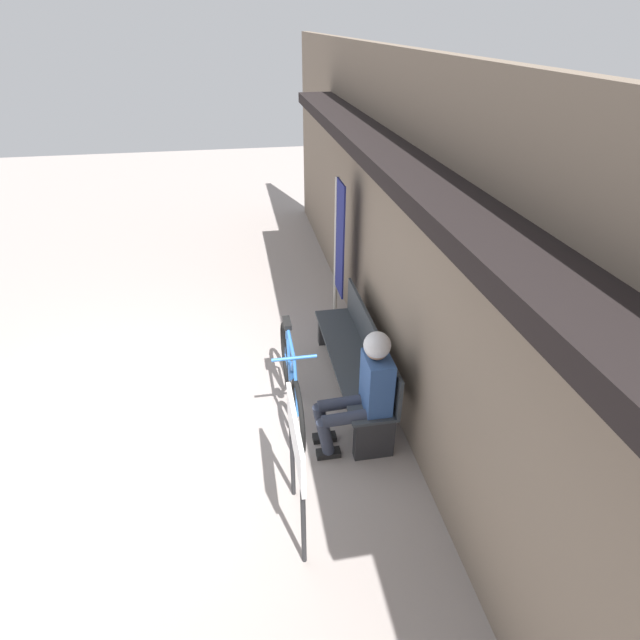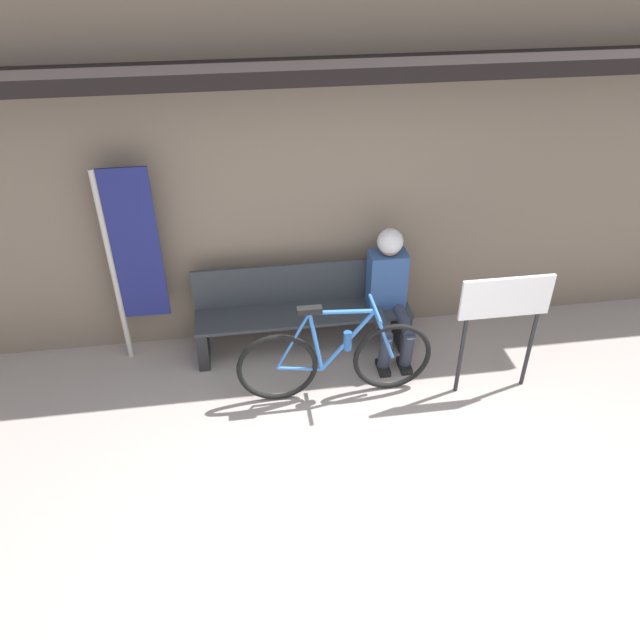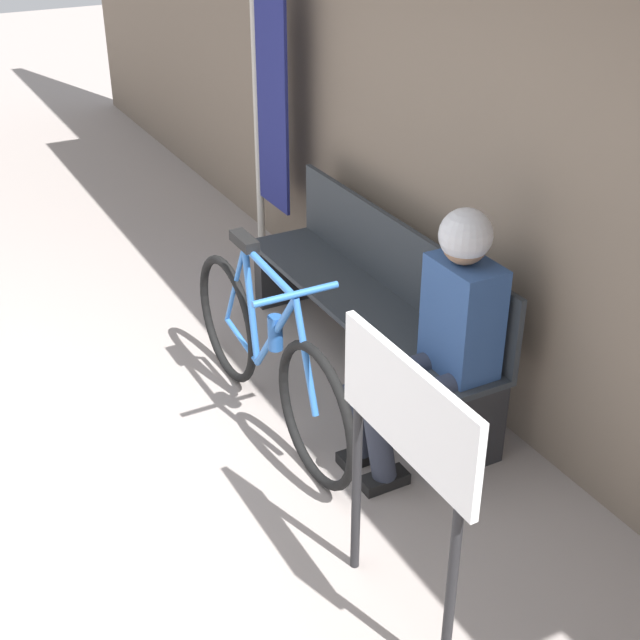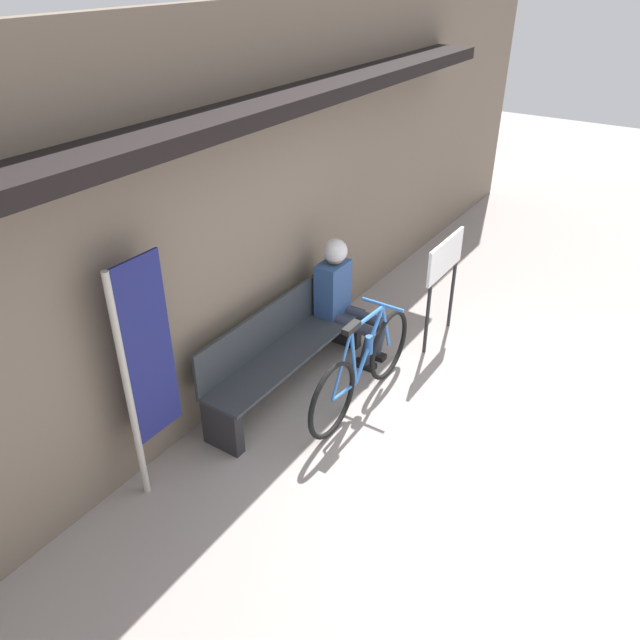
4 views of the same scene
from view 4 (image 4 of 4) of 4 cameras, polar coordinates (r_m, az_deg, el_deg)
name	(u,v)px [view 4 (image 4 of 4)]	position (r m, az deg, el deg)	size (l,w,h in m)	color
ground_plane	(522,463)	(5.30, 18.03, -12.35)	(24.00, 24.00, 0.00)	gray
storefront_wall	(262,201)	(5.37, -5.35, 10.75)	(12.00, 0.56, 3.20)	#756656
park_bench_near	(285,350)	(5.59, -3.26, -2.77)	(1.96, 0.42, 0.84)	#2D3338
bicycle	(363,368)	(5.43, 3.92, -4.36)	(1.66, 0.40, 0.92)	black
person_seated	(342,292)	(5.94, 2.04, 2.58)	(0.34, 0.66, 1.21)	#2D3342
banner_pole	(143,363)	(4.42, -15.89, -3.79)	(0.45, 0.05, 1.83)	#B7B2A8
signboard	(444,266)	(6.22, 11.31, 4.82)	(0.76, 0.04, 1.12)	#232326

